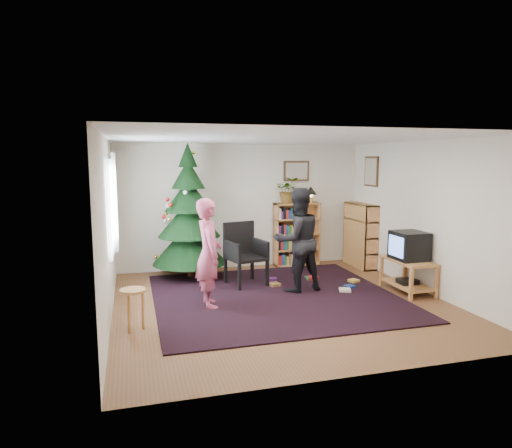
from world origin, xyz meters
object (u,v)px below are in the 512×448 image
object	(u,v)px
bookshelf_back	(297,233)
bookshelf_right	(360,234)
armchair	(244,251)
table_lamp	(311,192)
person_by_chair	(297,240)
potted_plant	(288,190)
christmas_tree	(189,222)
picture_back	(296,171)
person_standing	(209,253)
picture_right	(371,171)
stool	(133,298)
tv_stand	(408,273)
crt_tv	(409,246)

from	to	relation	value
bookshelf_back	bookshelf_right	world-z (taller)	same
armchair	table_lamp	xyz separation A→B (m)	(1.71, 1.15, 0.93)
person_by_chair	potted_plant	world-z (taller)	potted_plant
christmas_tree	picture_back	bearing A→B (deg)	13.59
person_standing	person_by_chair	xyz separation A→B (m)	(1.55, 0.41, 0.05)
picture_right	table_lamp	bearing A→B (deg)	150.71
stool	person_by_chair	size ratio (longest dim) A/B	0.31
bookshelf_back	potted_plant	bearing A→B (deg)	180.00
picture_back	potted_plant	xyz separation A→B (m)	(-0.23, -0.14, -0.38)
picture_back	person_by_chair	xyz separation A→B (m)	(-0.70, -1.96, -1.08)
armchair	person_standing	world-z (taller)	person_standing
picture_right	tv_stand	xyz separation A→B (m)	(-0.26, -1.76, -1.62)
bookshelf_back	potted_plant	distance (m)	0.92
picture_right	person_standing	bearing A→B (deg)	-155.33
bookshelf_right	tv_stand	bearing A→B (deg)	176.35
bookshelf_right	stool	xyz separation A→B (m)	(-4.54, -2.44, -0.24)
picture_right	bookshelf_right	xyz separation A→B (m)	(-0.14, 0.12, -1.29)
stool	potted_plant	size ratio (longest dim) A/B	1.02
person_by_chair	stool	bearing A→B (deg)	13.11
stool	bookshelf_right	bearing A→B (deg)	28.26
picture_back	stool	xyz separation A→B (m)	(-3.35, -3.04, -1.53)
picture_right	bookshelf_right	size ratio (longest dim) A/B	0.46
picture_back	armchair	world-z (taller)	picture_back
table_lamp	christmas_tree	bearing A→B (deg)	-170.69
armchair	crt_tv	bearing A→B (deg)	-39.52
person_by_chair	potted_plant	distance (m)	2.01
bookshelf_right	crt_tv	size ratio (longest dim) A/B	2.44
picture_right	table_lamp	world-z (taller)	picture_right
potted_plant	picture_right	bearing A→B (deg)	-20.82
picture_back	bookshelf_back	world-z (taller)	picture_back
christmas_tree	crt_tv	bearing A→B (deg)	-29.73
bookshelf_back	potted_plant	size ratio (longest dim) A/B	2.44
picture_right	tv_stand	world-z (taller)	picture_right
picture_right	christmas_tree	xyz separation A→B (m)	(-3.63, 0.17, -0.91)
crt_tv	person_by_chair	xyz separation A→B (m)	(-1.76, 0.53, 0.08)
tv_stand	armchair	distance (m)	2.79
crt_tv	armchair	distance (m)	2.78
bookshelf_back	table_lamp	distance (m)	0.91
picture_back	potted_plant	size ratio (longest dim) A/B	1.03
crt_tv	stool	world-z (taller)	crt_tv
armchair	person_by_chair	xyz separation A→B (m)	(0.74, -0.68, 0.27)
person_by_chair	table_lamp	distance (m)	2.17
picture_right	person_by_chair	distance (m)	2.60
christmas_tree	table_lamp	distance (m)	2.66
bookshelf_right	person_standing	world-z (taller)	person_standing
picture_right	tv_stand	distance (m)	2.41
tv_stand	table_lamp	world-z (taller)	table_lamp
picture_back	bookshelf_back	bearing A→B (deg)	-101.24
bookshelf_back	table_lamp	world-z (taller)	table_lamp
table_lamp	picture_back	bearing A→B (deg)	153.70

